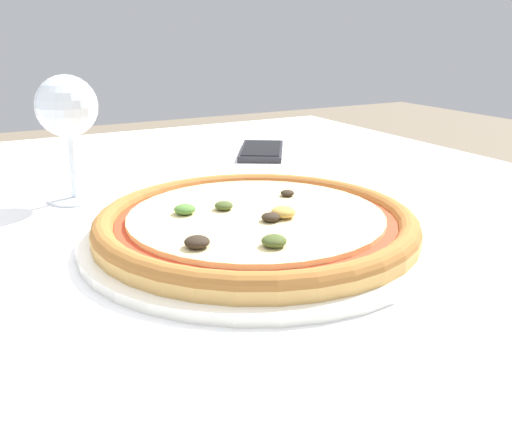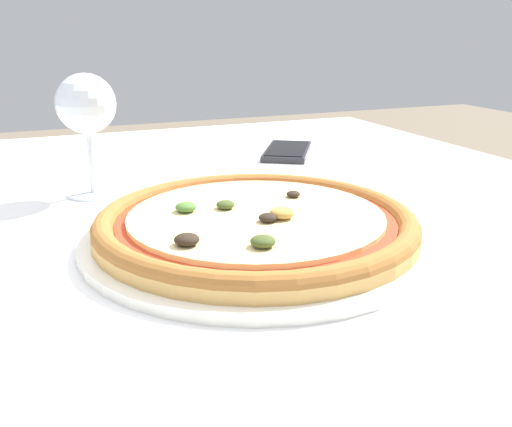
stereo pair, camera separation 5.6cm
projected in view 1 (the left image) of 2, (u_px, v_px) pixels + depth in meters
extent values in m
cube|color=brown|center=(119.00, 235.00, 0.66)|extent=(1.14, 0.97, 0.04)
cube|color=white|center=(118.00, 218.00, 0.65)|extent=(1.24, 1.07, 0.01)
cylinder|color=brown|center=(293.00, 284.00, 1.36)|extent=(0.06, 0.06, 0.67)
cylinder|color=white|center=(256.00, 237.00, 0.57)|extent=(0.35, 0.35, 0.01)
cylinder|color=tan|center=(256.00, 227.00, 0.57)|extent=(0.32, 0.32, 0.01)
torus|color=#A3662D|center=(256.00, 221.00, 0.57)|extent=(0.32, 0.32, 0.02)
cylinder|color=#BC381E|center=(256.00, 220.00, 0.56)|extent=(0.28, 0.28, 0.00)
cylinder|color=beige|center=(256.00, 216.00, 0.56)|extent=(0.25, 0.25, 0.00)
ellipsoid|color=#BC9342|center=(283.00, 212.00, 0.55)|extent=(0.02, 0.02, 0.01)
ellipsoid|color=#2D2319|center=(197.00, 242.00, 0.48)|extent=(0.02, 0.02, 0.01)
ellipsoid|color=#2D2319|center=(287.00, 193.00, 0.62)|extent=(0.01, 0.01, 0.01)
ellipsoid|color=#425123|center=(224.00, 206.00, 0.57)|extent=(0.02, 0.02, 0.01)
ellipsoid|color=#2D2319|center=(271.00, 217.00, 0.54)|extent=(0.02, 0.02, 0.01)
ellipsoid|color=#4C7A33|center=(185.00, 209.00, 0.56)|extent=(0.02, 0.02, 0.01)
ellipsoid|color=#425123|center=(274.00, 241.00, 0.48)|extent=(0.02, 0.02, 0.01)
cylinder|color=silver|center=(76.00, 198.00, 0.71)|extent=(0.07, 0.07, 0.00)
cylinder|color=silver|center=(73.00, 165.00, 0.70)|extent=(0.01, 0.01, 0.08)
sphere|color=silver|center=(66.00, 106.00, 0.67)|extent=(0.07, 0.07, 0.07)
cube|color=#232328|center=(262.00, 151.00, 0.97)|extent=(0.14, 0.16, 0.01)
cube|color=black|center=(262.00, 148.00, 0.96)|extent=(0.12, 0.14, 0.00)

